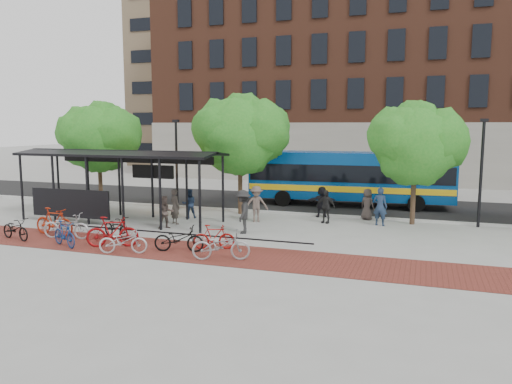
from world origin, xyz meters
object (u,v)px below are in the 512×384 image
(bus, at_px, (350,175))
(bike_5, at_px, (112,232))
(bike_3, at_px, (64,234))
(pedestrian_5, at_px, (322,202))
(bike_8, at_px, (179,239))
(bike_1, at_px, (54,222))
(bike_10, at_px, (221,245))
(pedestrian_2, at_px, (189,204))
(bus_shelter, at_px, (118,162))
(bike_6, at_px, (123,241))
(pedestrian_6, at_px, (367,204))
(pedestrian_9, at_px, (243,212))
(lamp_post_right, at_px, (481,170))
(pedestrian_4, at_px, (326,206))
(tree_a, at_px, (100,135))
(lamp_post_left, at_px, (177,162))
(pedestrian_7, at_px, (380,207))
(pedestrian_3, at_px, (256,204))
(bike_9, at_px, (214,237))
(pedestrian_1, at_px, (175,206))
(pedestrian_8, at_px, (166,212))
(bike_0, at_px, (16,229))
(bike_2, at_px, (66,226))
(tree_c, at_px, (417,141))
(bike_4, at_px, (116,227))

(bus, height_order, bike_5, bus)
(bike_3, bearing_deg, pedestrian_5, -16.23)
(bike_8, bearing_deg, bike_1, 69.63)
(bike_10, height_order, pedestrian_2, pedestrian_2)
(bus_shelter, height_order, bike_6, bus_shelter)
(bus_shelter, bearing_deg, pedestrian_2, 28.84)
(pedestrian_6, bearing_deg, bike_6, 80.37)
(bus_shelter, height_order, pedestrian_9, bus_shelter)
(bus_shelter, height_order, pedestrian_6, bus_shelter)
(lamp_post_right, distance_m, bus, 8.12)
(bike_6, xyz_separation_m, pedestrian_4, (6.12, 8.34, 0.35))
(bike_6, relative_size, pedestrian_5, 1.13)
(tree_a, xyz_separation_m, pedestrian_6, (15.67, 0.45, -3.44))
(lamp_post_left, xyz_separation_m, bike_5, (1.81, -8.96, -2.13))
(pedestrian_7, bearing_deg, pedestrian_4, 15.39)
(bike_8, bearing_deg, pedestrian_6, -47.51)
(pedestrian_3, bearing_deg, bike_9, -113.38)
(bus_shelter, bearing_deg, bike_5, -58.89)
(lamp_post_left, relative_size, bus, 0.43)
(bike_10, distance_m, pedestrian_1, 7.14)
(pedestrian_4, bearing_deg, lamp_post_left, -177.39)
(bike_5, bearing_deg, pedestrian_4, -66.58)
(pedestrian_3, bearing_deg, pedestrian_8, -165.78)
(bus_shelter, height_order, bike_0, bus_shelter)
(bus_shelter, height_order, pedestrian_7, bus_shelter)
(pedestrian_3, distance_m, pedestrian_7, 6.04)
(bike_2, xyz_separation_m, pedestrian_1, (2.89, 4.36, 0.32))
(bus, height_order, bike_10, bus)
(bike_5, relative_size, bike_10, 0.99)
(pedestrian_6, xyz_separation_m, pedestrian_8, (-8.70, -5.30, -0.03))
(tree_c, bearing_deg, pedestrian_2, -169.16)
(bike_0, bearing_deg, bike_1, -22.25)
(lamp_post_left, distance_m, pedestrian_5, 8.63)
(bike_3, distance_m, bike_6, 2.85)
(bike_5, relative_size, pedestrian_7, 1.11)
(bike_4, distance_m, pedestrian_3, 7.03)
(bike_6, distance_m, pedestrian_3, 8.01)
(lamp_post_left, relative_size, bike_4, 2.84)
(tree_c, relative_size, pedestrian_1, 3.41)
(lamp_post_right, bearing_deg, pedestrian_6, 177.81)
(bike_2, relative_size, bike_6, 1.15)
(lamp_post_right, xyz_separation_m, bike_9, (-10.22, -7.98, -2.26))
(bike_1, bearing_deg, pedestrian_9, -65.67)
(bus, bearing_deg, bike_2, -131.89)
(pedestrian_1, bearing_deg, bike_4, 103.00)
(bus_shelter, bearing_deg, bike_4, -58.18)
(bike_0, bearing_deg, bus, -26.33)
(bike_9, distance_m, pedestrian_3, 5.81)
(bike_6, xyz_separation_m, bike_9, (2.99, 1.71, 0.01))
(bike_9, relative_size, pedestrian_1, 0.94)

